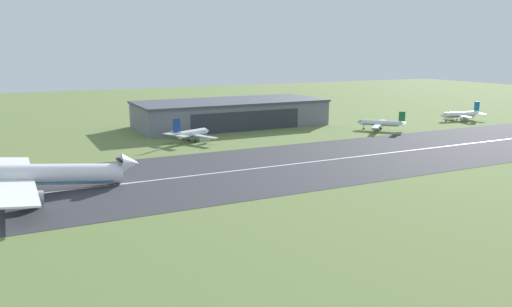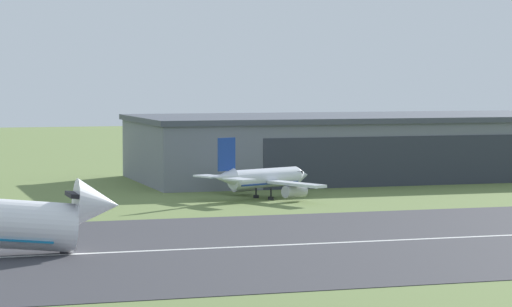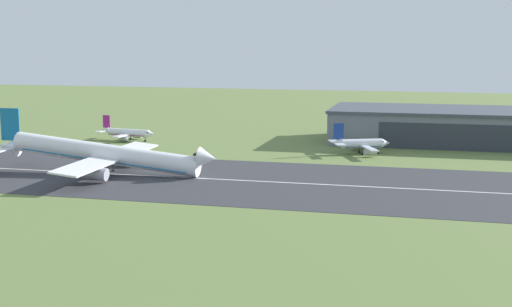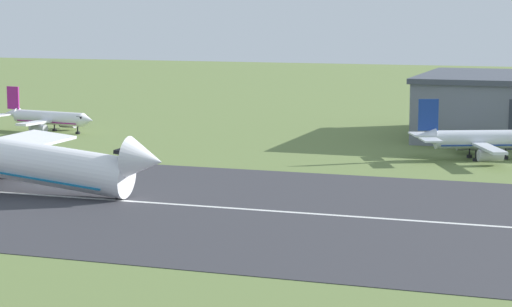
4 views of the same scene
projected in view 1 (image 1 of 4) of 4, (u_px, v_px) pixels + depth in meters
The scene contains 8 objects.
ground_plane at pixel (412, 248), 83.06m from camera, with size 723.40×723.40×0.00m, color olive.
runway_strip at pixel (250, 169), 137.42m from camera, with size 483.40×52.72×0.06m, color #333338.
runway_centreline at pixel (250, 169), 137.42m from camera, with size 435.06×0.70×0.01m, color silver.
hangar_building at pixel (231, 113), 214.29m from camera, with size 80.24×33.77×10.96m.
airplane_landing at pixel (10, 176), 111.06m from camera, with size 59.07×47.53×15.68m.
airplane_parked_west at pixel (192, 134), 177.16m from camera, with size 18.57×22.28×9.08m.
airplane_parked_centre at pixel (381, 123), 203.09m from camera, with size 20.19×19.83×7.96m.
airplane_parked_far_east at pixel (460, 115), 230.68m from camera, with size 22.45×17.67×8.48m.
Camera 1 is at (-57.95, 3.64, 32.50)m, focal length 35.00 mm.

